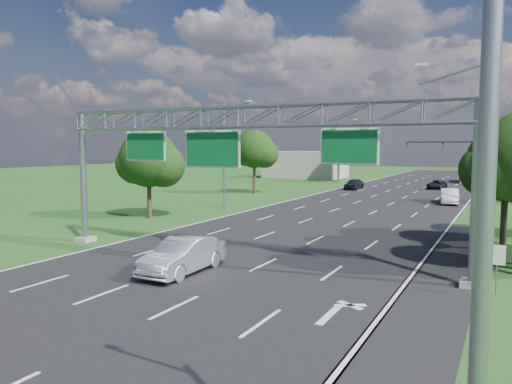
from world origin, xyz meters
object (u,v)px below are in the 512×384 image
Objects in this scene: regulatory_sign at (497,260)px; sign_gantry at (243,129)px; traffic_signal at (469,152)px; silver_sedan at (183,255)px; box_truck at (470,173)px.

sign_gantry is at bearing 175.17° from regulatory_sign.
sign_gantry is 53.51m from traffic_signal.
sign_gantry is at bearing -97.68° from traffic_signal.
traffic_signal reaches higher than silver_sedan.
silver_sedan is at bearing -109.13° from sign_gantry.
sign_gantry reaches higher than regulatory_sign.
sign_gantry is 7.15m from silver_sedan.
sign_gantry reaches higher than traffic_signal.
box_truck reaches higher than silver_sedan.
sign_gantry is 4.56× the size of silver_sedan.
regulatory_sign is at bearing -84.80° from traffic_signal.
sign_gantry is 1.92× the size of traffic_signal.
traffic_signal is at bearing 80.76° from silver_sedan.
regulatory_sign is 54.37m from traffic_signal.
box_truck reaches higher than regulatory_sign.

